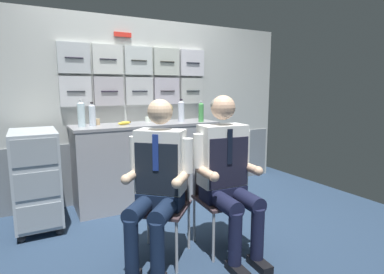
% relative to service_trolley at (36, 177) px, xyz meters
% --- Properties ---
extents(ground, '(4.80, 4.80, 0.04)m').
position_rel_service_trolley_xyz_m(ground, '(1.14, -0.91, -0.52)').
color(ground, '#24364E').
extents(galley_bulkhead, '(4.20, 0.14, 2.15)m').
position_rel_service_trolley_xyz_m(galley_bulkhead, '(1.15, 0.46, 0.57)').
color(galley_bulkhead, '#B8BCB8').
rests_on(galley_bulkhead, ground).
extents(galley_counter, '(1.67, 0.53, 0.93)m').
position_rel_service_trolley_xyz_m(galley_counter, '(1.18, 0.18, -0.04)').
color(galley_counter, '#97979C').
rests_on(galley_counter, ground).
extents(service_trolley, '(0.40, 0.65, 0.94)m').
position_rel_service_trolley_xyz_m(service_trolley, '(0.00, 0.00, 0.00)').
color(service_trolley, black).
rests_on(service_trolley, ground).
extents(folding_chair_left, '(0.56, 0.56, 0.82)m').
position_rel_service_trolley_xyz_m(folding_chair_left, '(0.89, -1.00, -0.00)').
color(folding_chair_left, '#A8AAAF').
rests_on(folding_chair_left, ground).
extents(crew_member_left, '(0.65, 0.67, 1.25)m').
position_rel_service_trolley_xyz_m(crew_member_left, '(0.79, -1.12, 0.18)').
color(crew_member_left, black).
rests_on(crew_member_left, ground).
extents(folding_chair_right, '(0.43, 0.43, 0.82)m').
position_rel_service_trolley_xyz_m(folding_chair_right, '(1.36, -1.06, -0.00)').
color(folding_chair_right, '#A8AAAF').
rests_on(folding_chair_right, ground).
extents(crew_member_right, '(0.52, 0.65, 1.28)m').
position_rel_service_trolley_xyz_m(crew_member_right, '(1.35, -1.22, 0.20)').
color(crew_member_right, black).
rests_on(crew_member_right, ground).
extents(sparkling_bottle_green, '(0.08, 0.08, 0.29)m').
position_rel_service_trolley_xyz_m(sparkling_bottle_green, '(0.47, 0.19, 0.56)').
color(sparkling_bottle_green, silver).
rests_on(sparkling_bottle_green, galley_counter).
extents(water_bottle_tall, '(0.07, 0.07, 0.27)m').
position_rel_service_trolley_xyz_m(water_bottle_tall, '(1.61, 0.15, 0.56)').
color(water_bottle_tall, silver).
rests_on(water_bottle_tall, galley_counter).
extents(water_bottle_blue_cap, '(0.06, 0.06, 0.25)m').
position_rel_service_trolley_xyz_m(water_bottle_blue_cap, '(1.82, 0.03, 0.55)').
color(water_bottle_blue_cap, '#4A9F51').
rests_on(water_bottle_blue_cap, galley_counter).
extents(water_bottle_clear, '(0.07, 0.07, 0.26)m').
position_rel_service_trolley_xyz_m(water_bottle_clear, '(0.58, 0.21, 0.55)').
color(water_bottle_clear, silver).
rests_on(water_bottle_clear, galley_counter).
extents(coffee_cup_white, '(0.07, 0.07, 0.06)m').
position_rel_service_trolley_xyz_m(coffee_cup_white, '(1.25, 0.33, 0.46)').
color(coffee_cup_white, white).
rests_on(coffee_cup_white, galley_counter).
extents(coffee_cup_spare, '(0.06, 0.06, 0.07)m').
position_rel_service_trolley_xyz_m(coffee_cup_spare, '(0.65, 0.29, 0.46)').
color(coffee_cup_spare, tan).
rests_on(coffee_cup_spare, galley_counter).
extents(paper_cup_tan, '(0.06, 0.06, 0.06)m').
position_rel_service_trolley_xyz_m(paper_cup_tan, '(1.35, 0.26, 0.46)').
color(paper_cup_tan, silver).
rests_on(paper_cup_tan, galley_counter).
extents(snack_banana, '(0.17, 0.10, 0.04)m').
position_rel_service_trolley_xyz_m(snack_banana, '(0.91, 0.15, 0.45)').
color(snack_banana, yellow).
rests_on(snack_banana, galley_counter).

